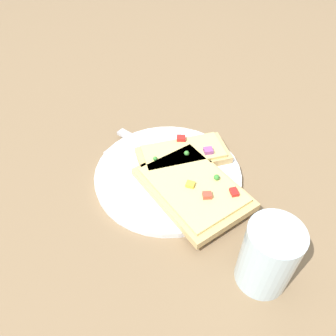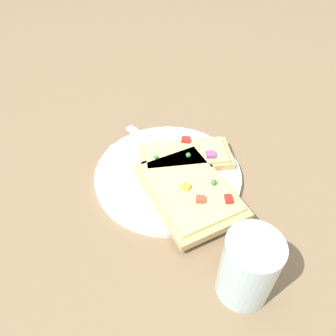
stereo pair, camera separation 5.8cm
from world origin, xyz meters
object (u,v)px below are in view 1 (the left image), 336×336
at_px(fork, 155,180).
at_px(drinking_glass, 268,256).
at_px(pizza_slice_corner, 181,153).
at_px(plate, 168,174).
at_px(knife, 155,151).
at_px(pizza_slice_main, 193,188).

distance_m(fork, drinking_glass, 0.23).
distance_m(pizza_slice_corner, drinking_glass, 0.26).
bearing_deg(plate, knife, -117.45).
xyz_separation_m(fork, knife, (-0.06, -0.05, 0.00)).
distance_m(fork, knife, 0.08).
xyz_separation_m(fork, pizza_slice_main, (-0.02, 0.06, 0.01)).
height_order(plate, pizza_slice_main, pizza_slice_main).
bearing_deg(drinking_glass, fork, -100.58).
bearing_deg(fork, pizza_slice_corner, 90.54).
distance_m(plate, drinking_glass, 0.24).
bearing_deg(knife, plate, -26.53).
bearing_deg(knife, fork, -49.31).
bearing_deg(drinking_glass, plate, -108.45).
relative_size(pizza_slice_corner, drinking_glass, 1.65).
bearing_deg(plate, fork, -6.39).
height_order(fork, drinking_glass, drinking_glass).
bearing_deg(drinking_glass, pizza_slice_corner, -118.03).
distance_m(knife, drinking_glass, 0.30).
height_order(knife, pizza_slice_main, pizza_slice_main).
xyz_separation_m(plate, pizza_slice_main, (0.01, 0.06, 0.02)).
bearing_deg(fork, pizza_slice_main, 17.85).
bearing_deg(drinking_glass, pizza_slice_main, -111.48).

